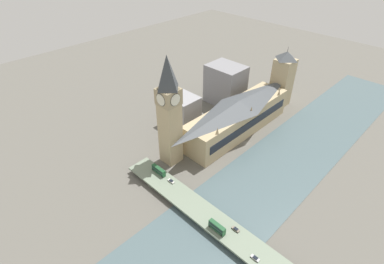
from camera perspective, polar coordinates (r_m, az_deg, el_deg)
The scene contains 13 objects.
ground_plane at distance 232.25m, azimuth 10.23°, elevation -2.12°, with size 600.00×600.00×0.00m, color #605E56.
river_water at distance 220.36m, azimuth 17.08°, elevation -5.64°, with size 53.18×360.00×0.30m, color #4C6066.
parliament_hall at distance 236.84m, azimuth 8.76°, elevation 2.95°, with size 24.84×101.46×27.94m.
clock_tower at distance 190.46m, azimuth -4.37°, elevation 4.15°, with size 13.00×13.00×77.33m.
victoria_tower at distance 279.52m, azimuth 16.84°, elevation 9.66°, with size 15.40×15.40×53.93m.
road_bridge at distance 172.32m, azimuth 4.28°, elevation -16.68°, with size 138.35×15.30×4.23m.
double_decker_bus_lead at distance 165.70m, azimuth 4.79°, elevation -17.60°, with size 10.24×2.54×5.03m.
double_decker_bus_mid at distance 196.43m, azimuth -6.36°, elevation -7.23°, with size 11.38×2.51×4.70m.
car_northbound_lead at distance 191.19m, azimuth -4.00°, elevation -9.30°, with size 4.75×1.91×1.34m.
car_northbound_mid at distance 168.61m, azimuth 8.32°, elevation -17.84°, with size 4.50×1.78×1.33m.
car_northbound_tail at distance 160.56m, azimuth 11.94°, elevation -22.43°, with size 4.58×1.82×1.30m.
city_block_west at distance 244.47m, azimuth -1.83°, elevation 4.14°, with size 24.55×20.20×25.23m.
city_block_center at distance 276.23m, azimuth 6.36°, elevation 9.01°, with size 31.88×25.16×35.48m.
Camera 1 is at (-98.27, 158.30, 138.65)m, focal length 28.00 mm.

